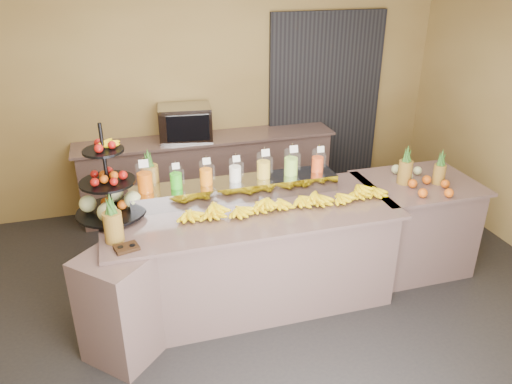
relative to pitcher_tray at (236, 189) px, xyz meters
name	(u,v)px	position (x,y,z in m)	size (l,w,h in m)	color
ground	(261,318)	(0.06, -0.58, -1.01)	(6.00, 6.00, 0.00)	black
room_envelope	(256,85)	(0.25, 0.21, 0.87)	(6.04, 5.02, 2.82)	olive
buffet_counter	(240,260)	(-0.05, -0.32, -0.54)	(2.75, 1.25, 0.93)	gray
right_counter	(412,224)	(1.76, -0.18, -0.54)	(1.08, 0.88, 0.93)	gray
back_ledge	(208,173)	(0.06, 1.67, -0.54)	(3.10, 0.55, 0.93)	gray
pitcher_tray	(236,189)	(0.00, 0.00, 0.00)	(1.85, 0.30, 0.15)	gray
juice_pitcher_orange_a	(145,180)	(-0.78, 0.00, 0.18)	(0.13, 0.14, 0.32)	silver
juice_pitcher_green	(176,179)	(-0.52, 0.00, 0.16)	(0.11, 0.11, 0.26)	silver
juice_pitcher_orange_b	(206,175)	(-0.26, 0.00, 0.17)	(0.11, 0.12, 0.28)	silver
juice_pitcher_milk	(235,172)	(0.00, 0.00, 0.17)	(0.11, 0.11, 0.27)	silver
juice_pitcher_lemon	(263,167)	(0.26, 0.00, 0.18)	(0.13, 0.13, 0.30)	silver
juice_pitcher_lime	(291,164)	(0.52, 0.00, 0.18)	(0.13, 0.13, 0.31)	silver
juice_pitcher_orange_c	(318,162)	(0.78, 0.00, 0.17)	(0.11, 0.12, 0.27)	silver
banana_heap	(288,199)	(0.39, -0.31, -0.01)	(1.90, 0.17, 0.16)	yellow
fruit_stand	(114,193)	(-1.04, -0.08, 0.13)	(0.71, 0.71, 0.80)	black
condiment_caddy	(127,248)	(-0.99, -0.65, -0.06)	(0.17, 0.13, 0.03)	black
pineapple_left_a	(113,224)	(-1.07, -0.50, 0.07)	(0.14, 0.14, 0.40)	brown
pineapple_left_b	(150,178)	(-0.72, 0.22, 0.10)	(0.16, 0.16, 0.45)	brown
right_fruit_pile	(425,180)	(1.74, -0.31, 0.00)	(0.43, 0.41, 0.23)	brown
oven_warmer	(185,123)	(-0.18, 1.67, 0.12)	(0.60, 0.42, 0.40)	gray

